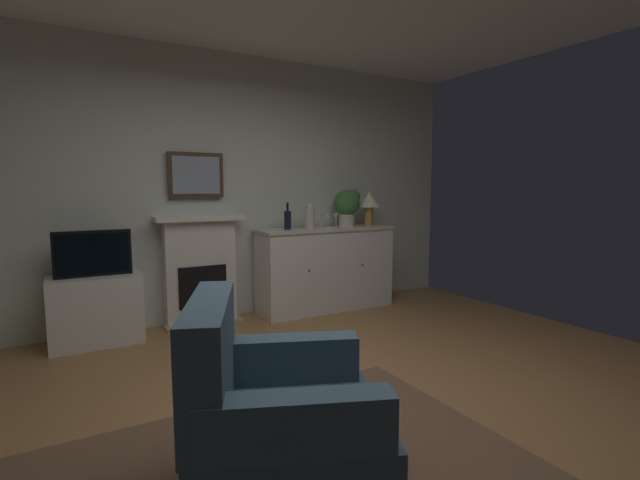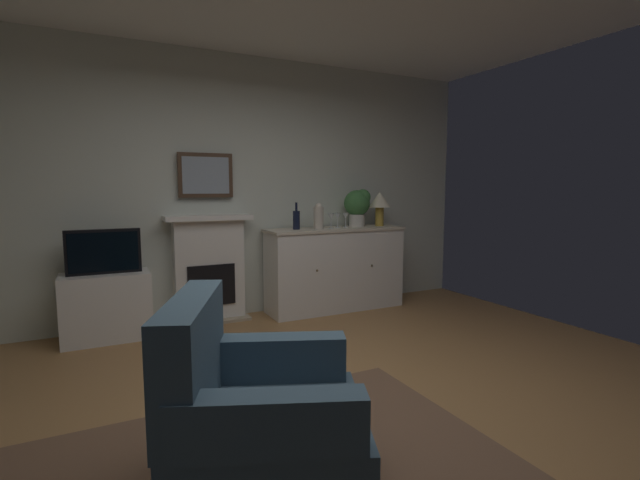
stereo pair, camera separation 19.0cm
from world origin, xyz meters
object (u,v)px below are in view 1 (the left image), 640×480
(wine_glass_right, at_px, (336,216))
(vase_decorative, at_px, (310,216))
(table_lamp, at_px, (369,202))
(wine_glass_center, at_px, (328,217))
(framed_picture, at_px, (196,175))
(sideboard_cabinet, at_px, (326,268))
(tv_set, at_px, (93,253))
(tv_cabinet, at_px, (96,310))
(wine_glass_left, at_px, (322,217))
(fireplace_unit, at_px, (200,270))
(potted_plant_small, at_px, (348,204))
(armchair, at_px, (275,420))
(wine_bottle, at_px, (288,220))

(wine_glass_right, bearing_deg, vase_decorative, -170.28)
(table_lamp, bearing_deg, wine_glass_center, 179.76)
(framed_picture, bearing_deg, sideboard_cabinet, -9.17)
(tv_set, bearing_deg, sideboard_cabinet, 0.20)
(sideboard_cabinet, bearing_deg, table_lamp, 0.00)
(tv_cabinet, bearing_deg, tv_set, -90.00)
(framed_picture, height_order, wine_glass_left, framed_picture)
(fireplace_unit, distance_m, table_lamp, 2.09)
(vase_decorative, relative_size, potted_plant_small, 0.65)
(framed_picture, xyz_separation_m, vase_decorative, (1.15, -0.27, -0.43))
(framed_picture, relative_size, armchair, 0.53)
(sideboard_cabinet, distance_m, wine_bottle, 0.74)
(sideboard_cabinet, relative_size, armchair, 1.53)
(tv_set, bearing_deg, armchair, -78.82)
(framed_picture, distance_m, wine_glass_left, 1.40)
(vase_decorative, bearing_deg, tv_set, 178.87)
(framed_picture, distance_m, armchair, 3.12)
(table_lamp, distance_m, tv_cabinet, 3.08)
(armchair, bearing_deg, fireplace_unit, 80.95)
(tv_set, bearing_deg, wine_glass_left, -0.95)
(fireplace_unit, distance_m, vase_decorative, 1.28)
(wine_glass_center, bearing_deg, armchair, -125.00)
(wine_bottle, height_order, tv_set, wine_bottle)
(sideboard_cabinet, xyz_separation_m, vase_decorative, (-0.23, -0.05, 0.60))
(fireplace_unit, distance_m, wine_bottle, 1.05)
(wine_glass_right, xyz_separation_m, armchair, (-1.97, -2.67, -0.67))
(fireplace_unit, height_order, table_lamp, table_lamp)
(fireplace_unit, xyz_separation_m, armchair, (-0.45, -2.83, -0.17))
(tv_cabinet, distance_m, tv_set, 0.51)
(framed_picture, distance_m, table_lamp, 2.00)
(wine_glass_left, distance_m, wine_glass_center, 0.12)
(vase_decorative, bearing_deg, framed_picture, 166.61)
(sideboard_cabinet, bearing_deg, wine_bottle, 177.82)
(tv_set, height_order, potted_plant_small, potted_plant_small)
(fireplace_unit, xyz_separation_m, framed_picture, (-0.00, 0.05, 0.95))
(fireplace_unit, distance_m, potted_plant_small, 1.82)
(sideboard_cabinet, relative_size, vase_decorative, 5.64)
(fireplace_unit, distance_m, wine_glass_right, 1.61)
(wine_glass_right, relative_size, armchair, 0.16)
(wine_glass_right, xyz_separation_m, tv_set, (-2.50, -0.02, -0.24))
(wine_glass_left, xyz_separation_m, tv_set, (-2.28, 0.04, -0.24))
(fireplace_unit, bearing_deg, tv_set, -169.23)
(table_lamp, height_order, tv_cabinet, table_lamp)
(vase_decorative, bearing_deg, armchair, -121.48)
(sideboard_cabinet, distance_m, wine_glass_left, 0.59)
(wine_glass_center, distance_m, potted_plant_small, 0.32)
(table_lamp, relative_size, tv_cabinet, 0.53)
(table_lamp, xyz_separation_m, tv_cabinet, (-2.95, 0.02, -0.90))
(fireplace_unit, relative_size, table_lamp, 2.75)
(fireplace_unit, xyz_separation_m, sideboard_cabinet, (1.38, -0.18, -0.08))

